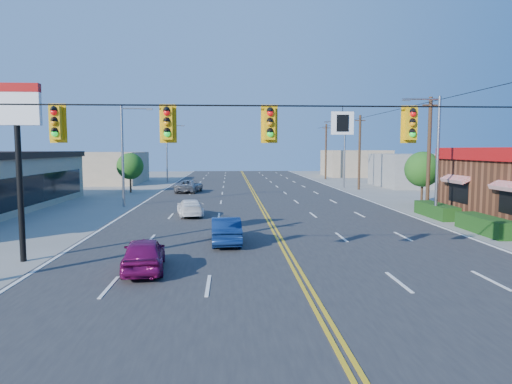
{
  "coord_description": "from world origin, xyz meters",
  "views": [
    {
      "loc": [
        -2.52,
        -14.92,
        4.6
      ],
      "look_at": [
        -1.03,
        10.48,
        2.2
      ],
      "focal_mm": 32.0,
      "sensor_mm": 36.0,
      "label": 1
    }
  ],
  "objects": [
    {
      "name": "utility_pole_mid",
      "position": [
        12.2,
        36.0,
        4.2
      ],
      "size": [
        0.28,
        0.28,
        8.4
      ],
      "primitive_type": "cylinder",
      "color": "#47301E",
      "rests_on": "ground"
    },
    {
      "name": "utility_pole_far",
      "position": [
        12.2,
        54.0,
        4.2
      ],
      "size": [
        0.28,
        0.28,
        8.4
      ],
      "primitive_type": "cylinder",
      "color": "#47301E",
      "rests_on": "ground"
    },
    {
      "name": "tree_west",
      "position": [
        -13.0,
        34.0,
        2.79
      ],
      "size": [
        2.8,
        2.8,
        4.2
      ],
      "color": "#47301E",
      "rests_on": "ground"
    },
    {
      "name": "bld_east_far",
      "position": [
        19.0,
        62.0,
        2.2
      ],
      "size": [
        10.0,
        10.0,
        4.4
      ],
      "primitive_type": "cube",
      "color": "tan",
      "rests_on": "ground"
    },
    {
      "name": "ground",
      "position": [
        0.0,
        0.0,
        0.0
      ],
      "size": [
        160.0,
        160.0,
        0.0
      ],
      "primitive_type": "plane",
      "color": "gray",
      "rests_on": "ground"
    },
    {
      "name": "car_white",
      "position": [
        -5.21,
        16.12,
        0.57
      ],
      "size": [
        2.23,
        4.15,
        1.14
      ],
      "primitive_type": "imported",
      "rotation": [
        0.0,
        0.0,
        3.31
      ],
      "color": "white",
      "rests_on": "ground"
    },
    {
      "name": "streetlight_se",
      "position": [
        10.79,
        14.0,
        4.51
      ],
      "size": [
        2.55,
        0.25,
        8.0
      ],
      "color": "gray",
      "rests_on": "ground"
    },
    {
      "name": "bld_east_mid",
      "position": [
        22.0,
        40.0,
        2.0
      ],
      "size": [
        12.0,
        10.0,
        4.0
      ],
      "primitive_type": "cube",
      "color": "gray",
      "rests_on": "ground"
    },
    {
      "name": "car_silver",
      "position": [
        -6.77,
        33.25,
        0.66
      ],
      "size": [
        2.89,
        5.0,
        1.31
      ],
      "primitive_type": "imported",
      "rotation": [
        0.0,
        0.0,
        2.98
      ],
      "color": "gray",
      "rests_on": "ground"
    },
    {
      "name": "pizza_hut_sign",
      "position": [
        -11.0,
        4.0,
        5.18
      ],
      "size": [
        1.9,
        0.3,
        6.85
      ],
      "color": "black",
      "rests_on": "ground"
    },
    {
      "name": "streetlight_sw",
      "position": [
        -10.79,
        22.0,
        4.51
      ],
      "size": [
        2.55,
        0.25,
        8.0
      ],
      "color": "gray",
      "rests_on": "ground"
    },
    {
      "name": "streetlight_ne",
      "position": [
        10.79,
        38.0,
        4.51
      ],
      "size": [
        2.55,
        0.25,
        8.0
      ],
      "color": "gray",
      "rests_on": "ground"
    },
    {
      "name": "signal_span",
      "position": [
        -0.12,
        0.0,
        4.89
      ],
      "size": [
        24.32,
        0.34,
        9.0
      ],
      "color": "#47301E",
      "rests_on": "ground"
    },
    {
      "name": "road",
      "position": [
        0.0,
        20.0,
        0.03
      ],
      "size": [
        20.0,
        120.0,
        0.06
      ],
      "primitive_type": "cube",
      "color": "#2D2D30",
      "rests_on": "ground"
    },
    {
      "name": "utility_pole_near",
      "position": [
        12.2,
        18.0,
        4.2
      ],
      "size": [
        0.28,
        0.28,
        8.4
      ],
      "primitive_type": "cylinder",
      "color": "#47301E",
      "rests_on": "ground"
    },
    {
      "name": "car_blue",
      "position": [
        -2.71,
        6.85,
        0.65
      ],
      "size": [
        1.56,
        3.99,
        1.29
      ],
      "primitive_type": "imported",
      "rotation": [
        0.0,
        0.0,
        3.19
      ],
      "color": "navy",
      "rests_on": "ground"
    },
    {
      "name": "car_magenta",
      "position": [
        -5.72,
        2.0,
        0.64
      ],
      "size": [
        1.92,
        3.88,
        1.27
      ],
      "primitive_type": "imported",
      "rotation": [
        0.0,
        0.0,
        3.25
      ],
      "color": "#700C49",
      "rests_on": "ground"
    },
    {
      "name": "tree_kfc_rear",
      "position": [
        13.5,
        22.0,
        2.93
      ],
      "size": [
        2.94,
        2.94,
        4.41
      ],
      "color": "#47301E",
      "rests_on": "ground"
    },
    {
      "name": "streetlight_nw",
      "position": [
        -10.79,
        48.0,
        4.51
      ],
      "size": [
        2.55,
        0.25,
        8.0
      ],
      "color": "gray",
      "rests_on": "ground"
    },
    {
      "name": "bld_west_far",
      "position": [
        -20.0,
        48.0,
        2.1
      ],
      "size": [
        11.0,
        12.0,
        4.2
      ],
      "primitive_type": "cube",
      "color": "tan",
      "rests_on": "ground"
    }
  ]
}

